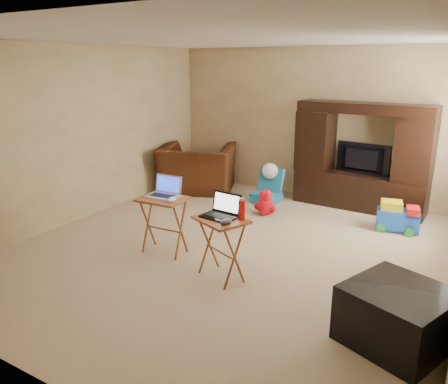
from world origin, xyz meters
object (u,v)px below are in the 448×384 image
Objects in this scene: mouse_right at (226,222)px; water_bottle at (242,210)px; child_rocker at (266,186)px; ottoman at (397,316)px; entertainment_center at (362,157)px; recliner at (197,169)px; laptop_left at (162,187)px; mouse_left at (172,200)px; laptop_right at (219,207)px; tray_table_right at (221,249)px; tray_table_left at (164,226)px; push_toy at (398,216)px; plush_toy at (266,202)px; television at (361,159)px.

water_bottle is at bearing 70.71° from mouse_right.
ottoman is (2.55, -2.92, -0.04)m from child_rocker.
entertainment_center reaches higher than ottoman.
ottoman is at bearing 122.02° from recliner.
laptop_left is at bearing -116.14° from entertainment_center.
laptop_left is 2.58× the size of mouse_left.
laptop_left is 1.75× the size of water_bottle.
recliner is 3.58× the size of laptop_right.
recliner is at bearing 151.02° from tray_table_right.
child_rocker is at bearing -157.46° from entertainment_center.
tray_table_left is 1.02m from laptop_right.
tray_table_right is (-0.66, -3.17, -0.49)m from entertainment_center.
push_toy is 3.27m from laptop_left.
laptop_left is (-0.03, 0.03, 0.47)m from tray_table_left.
recliner is 4.89m from ottoman.
entertainment_center is 1.67m from plush_toy.
push_toy is 2.71m from ottoman.
entertainment_center is 1.57m from child_rocker.
entertainment_center is at bearing 58.24° from tray_table_left.
entertainment_center reaches higher than laptop_right.
tray_table_left is 0.96m from tray_table_right.
child_rocker is 1.39× the size of plush_toy.
recliner is 1.38m from child_rocker.
push_toy is at bearing 46.84° from mouse_left.
ottoman is at bearing -8.62° from mouse_left.
tray_table_right is at bearing -98.84° from entertainment_center.
entertainment_center reaches higher than tray_table_right.
mouse_left is at bearing -112.00° from entertainment_center.
mouse_left is at bearing 175.91° from laptop_right.
water_bottle reaches higher than mouse_left.
laptop_left is at bearing 93.61° from recliner.
laptop_right is (-1.87, 0.26, 0.56)m from ottoman.
tray_table_left is 4.92× the size of mouse_left.
plush_toy is 0.58× the size of tray_table_left.
ottoman is (0.44, -2.67, 0.03)m from push_toy.
child_rocker is at bearing 89.53° from mouse_left.
laptop_right is (0.42, -2.08, 0.60)m from plush_toy.
push_toy is at bearing 143.15° from television.
child_rocker is 2.57m from mouse_left.
plush_toy is at bearing 104.89° from mouse_right.
laptop_right is at bearing -99.61° from entertainment_center.
water_bottle is (0.92, -2.60, 0.50)m from child_rocker.
laptop_left is 1.18m from water_bottle.
recliner is at bearing 163.72° from push_toy.
television reaches higher than child_rocker.
laptop_left is 1.16m from mouse_right.
push_toy is 3.97× the size of mouse_left.
water_bottle reaches higher than push_toy.
laptop_right reaches higher than push_toy.
tray_table_left is 1.22m from water_bottle.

